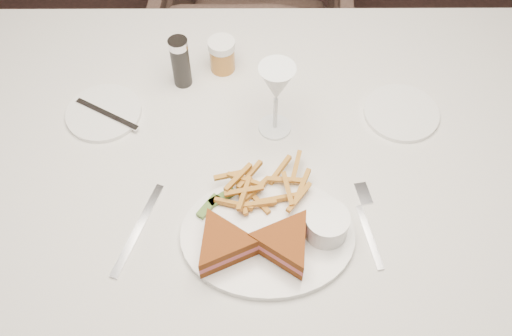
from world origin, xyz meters
The scene contains 3 objects.
table centered at (0.08, 0.34, 0.38)m, with size 1.42×0.94×0.75m, color silver.
chair_far centered at (0.11, 1.24, 0.32)m, with size 0.63×0.59×0.64m, color #46322B.
table_setting centered at (0.09, 0.27, 0.79)m, with size 0.80×0.64×0.18m.
Camera 1 is at (0.06, -0.33, 1.68)m, focal length 40.00 mm.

